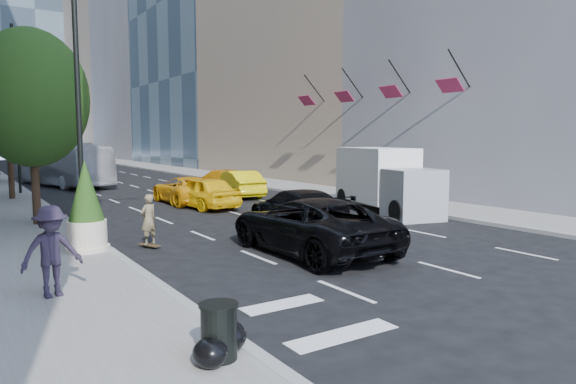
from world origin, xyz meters
TOP-DOWN VIEW (x-y plane):
  - ground at (0.00, 0.00)m, footprint 160.00×160.00m
  - sidewalk_right at (10.00, 30.00)m, footprint 4.00×120.00m
  - tower_right_far at (22.00, 98.00)m, footprint 20.00×24.00m
  - lamp_near at (-6.32, 4.00)m, footprint 2.13×0.22m
  - lamp_far at (-6.32, 22.00)m, footprint 2.13×0.22m
  - tree_near at (-7.20, 9.00)m, footprint 4.20×4.20m
  - tree_mid at (-7.20, 19.00)m, footprint 4.50×4.50m
  - facade_flags at (10.64, 10.00)m, footprint 1.85×13.30m
  - skateboarder at (-4.75, 3.00)m, footprint 0.69×0.58m
  - black_sedan_lincoln at (-0.84, -0.33)m, footprint 2.83×6.09m
  - black_sedan_mercedes at (1.20, 3.39)m, footprint 2.70×5.48m
  - taxi_a at (0.50, 10.66)m, footprint 2.40×4.86m
  - taxi_b at (4.20, 14.00)m, footprint 2.23×4.93m
  - taxi_c at (0.50, 13.00)m, footprint 2.42×5.16m
  - taxi_d at (4.20, 16.27)m, footprint 2.90×5.52m
  - city_bus at (-3.20, 27.35)m, footprint 5.07×11.56m
  - box_truck at (6.99, 4.63)m, footprint 3.67×6.63m
  - pedestrian_c at (-8.19, -1.29)m, footprint 1.36×0.93m
  - trash_can at (-6.60, -6.00)m, footprint 0.55×0.55m
  - planter_shrub at (-6.60, 3.00)m, footprint 1.13×1.13m
  - garbage_bags at (-6.55, -5.96)m, footprint 1.01×0.97m

SIDE VIEW (x-z plane):
  - ground at x=0.00m, z-range 0.00..0.00m
  - sidewalk_right at x=10.00m, z-range 0.00..0.15m
  - garbage_bags at x=-6.55m, z-range 0.14..0.64m
  - trash_can at x=-6.60m, z-range 0.15..0.97m
  - taxi_c at x=0.50m, z-range 0.00..1.43m
  - taxi_d at x=4.20m, z-range 0.00..1.53m
  - black_sedan_mercedes at x=1.20m, z-range 0.00..1.53m
  - taxi_b at x=4.20m, z-range 0.00..1.57m
  - taxi_a at x=0.50m, z-range 0.00..1.59m
  - skateboarder at x=-4.75m, z-range 0.00..1.61m
  - black_sedan_lincoln at x=-0.84m, z-range 0.00..1.69m
  - pedestrian_c at x=-8.19m, z-range 0.15..2.08m
  - planter_shrub at x=-6.60m, z-range 0.08..2.79m
  - box_truck at x=6.99m, z-range 0.03..3.03m
  - city_bus at x=-3.20m, z-range 0.00..3.13m
  - tree_near at x=-7.20m, z-range 1.24..8.70m
  - tree_mid at x=-7.20m, z-range 1.32..9.31m
  - lamp_near at x=-6.32m, z-range 0.81..10.81m
  - lamp_far at x=-6.32m, z-range 0.81..10.81m
  - facade_flags at x=10.64m, z-range 5.16..7.21m
  - tower_right_far at x=22.00m, z-range 0.00..50.00m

